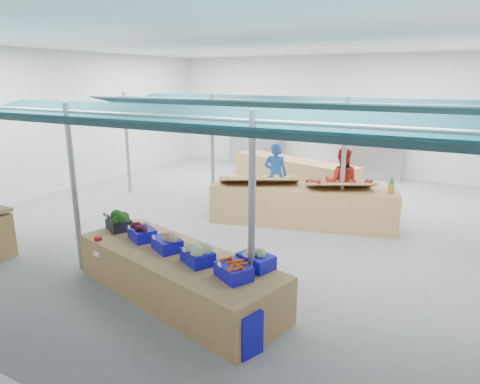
{
  "coord_description": "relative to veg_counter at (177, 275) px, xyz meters",
  "views": [
    {
      "loc": [
        5.03,
        -8.93,
        3.38
      ],
      "look_at": [
        0.99,
        -1.6,
        1.15
      ],
      "focal_mm": 32.0,
      "sensor_mm": 36.0,
      "label": 1
    }
  ],
  "objects": [
    {
      "name": "floor",
      "position": [
        -1.15,
        3.98,
        -0.37
      ],
      "size": [
        13.0,
        13.0,
        0.0
      ],
      "primitive_type": "plane",
      "color": "slate",
      "rests_on": "ground"
    },
    {
      "name": "hall",
      "position": [
        -1.15,
        5.42,
        2.28
      ],
      "size": [
        13.0,
        13.0,
        13.0
      ],
      "color": "silver",
      "rests_on": "ground"
    },
    {
      "name": "pole_grid",
      "position": [
        -0.4,
        2.23,
        1.45
      ],
      "size": [
        10.0,
        4.6,
        3.0
      ],
      "color": "gray",
      "rests_on": "floor"
    },
    {
      "name": "awnings",
      "position": [
        -0.4,
        2.23,
        2.41
      ],
      "size": [
        9.5,
        7.08,
        0.3
      ],
      "color": "#0A252E",
      "rests_on": "pole_grid"
    },
    {
      "name": "back_shelving_left",
      "position": [
        -3.65,
        9.98,
        0.63
      ],
      "size": [
        2.0,
        0.5,
        2.0
      ],
      "primitive_type": "cube",
      "color": "#B23F33",
      "rests_on": "floor"
    },
    {
      "name": "back_shelving_right",
      "position": [
        0.85,
        9.98,
        0.63
      ],
      "size": [
        2.0,
        0.5,
        2.0
      ],
      "primitive_type": "cube",
      "color": "#B23F33",
      "rests_on": "floor"
    },
    {
      "name": "veg_counter",
      "position": [
        0.0,
        0.0,
        0.0
      ],
      "size": [
        3.96,
        2.13,
        0.73
      ],
      "primitive_type": "cube",
      "rotation": [
        0.0,
        0.0,
        -0.25
      ],
      "color": "#956941",
      "rests_on": "floor"
    },
    {
      "name": "fruit_counter",
      "position": [
        0.48,
        4.28,
        0.09
      ],
      "size": [
        4.42,
        2.05,
        0.92
      ],
      "primitive_type": "cube",
      "rotation": [
        0.0,
        0.0,
        0.25
      ],
      "color": "#956941",
      "rests_on": "floor"
    },
    {
      "name": "far_counter",
      "position": [
        -1.22,
        7.92,
        0.05
      ],
      "size": [
        4.67,
        2.29,
        0.83
      ],
      "primitive_type": "cube",
      "rotation": [
        0.0,
        0.0,
        -0.31
      ],
      "color": "#956941",
      "rests_on": "floor"
    },
    {
      "name": "crate_stack",
      "position": [
        1.56,
        -0.72,
        -0.07
      ],
      "size": [
        0.58,
        0.5,
        0.59
      ],
      "primitive_type": "cube",
      "rotation": [
        0.0,
        0.0,
        -0.38
      ],
      "color": "#1310B1",
      "rests_on": "floor"
    },
    {
      "name": "vendor_left",
      "position": [
        -0.72,
        5.38,
        0.49
      ],
      "size": [
        0.71,
        0.55,
        1.72
      ],
      "primitive_type": "imported",
      "rotation": [
        0.0,
        0.0,
        3.39
      ],
      "color": "#18499E",
      "rests_on": "floor"
    },
    {
      "name": "vendor_right",
      "position": [
        1.08,
        5.38,
        0.49
      ],
      "size": [
        0.97,
        0.84,
        1.72
      ],
      "primitive_type": "imported",
      "rotation": [
        0.0,
        0.0,
        3.39
      ],
      "color": "#A72314",
      "rests_on": "floor"
    },
    {
      "name": "crate_broccoli",
      "position": [
        -1.57,
        0.39,
        0.52
      ],
      "size": [
        0.61,
        0.54,
        0.35
      ],
      "rotation": [
        0.0,
        0.0,
        -0.49
      ],
      "color": "black",
      "rests_on": "veg_counter"
    },
    {
      "name": "crate_beets",
      "position": [
        -0.86,
        0.22,
        0.5
      ],
      "size": [
        0.61,
        0.54,
        0.29
      ],
      "rotation": [
        0.0,
        0.0,
        -0.49
      ],
      "color": "#1310B1",
      "rests_on": "veg_counter"
    },
    {
      "name": "crate_celeriac",
      "position": [
        -0.2,
        0.05,
        0.51
      ],
      "size": [
        0.61,
        0.54,
        0.31
      ],
      "rotation": [
        0.0,
        0.0,
        -0.49
      ],
      "color": "#1310B1",
      "rests_on": "veg_counter"
    },
    {
      "name": "crate_cabbage",
      "position": [
        0.51,
        -0.13,
        0.52
      ],
      "size": [
        0.61,
        0.54,
        0.35
      ],
      "rotation": [
        0.0,
        0.0,
        -0.49
      ],
      "color": "#1310B1",
      "rests_on": "veg_counter"
    },
    {
      "name": "crate_carrots",
      "position": [
        1.22,
        -0.31,
        0.48
      ],
      "size": [
        0.61,
        0.54,
        0.29
      ],
      "rotation": [
        0.0,
        0.0,
        -0.49
      ],
      "color": "#1310B1",
      "rests_on": "veg_counter"
    },
    {
      "name": "sparrow",
      "position": [
        -1.77,
        0.31,
        0.61
      ],
      "size": [
        0.12,
        0.09,
        0.11
      ],
      "rotation": [
        0.0,
        0.0,
        -0.49
      ],
      "color": "brown",
      "rests_on": "crate_broccoli"
    },
    {
      "name": "pole_ribbon",
      "position": [
        -0.8,
        -0.8,
        0.71
      ],
      "size": [
        0.12,
        0.12,
        0.28
      ],
      "color": "#B70C12",
      "rests_on": "pole_grid"
    },
    {
      "name": "apple_heap_yellow",
      "position": [
        -0.49,
        3.93,
        0.72
      ],
      "size": [
        2.0,
        1.52,
        0.27
      ],
      "rotation": [
        0.0,
        0.0,
        0.49
      ],
      "color": "#997247",
      "rests_on": "fruit_counter"
    },
    {
      "name": "apple_heap_red",
      "position": [
        1.35,
        4.39,
        0.72
      ],
      "size": [
        1.65,
        1.33,
        0.27
      ],
      "rotation": [
        0.0,
        0.0,
        0.49
      ],
      "color": "#997247",
      "rests_on": "fruit_counter"
    },
    {
      "name": "pineapple",
      "position": [
        2.39,
        4.65,
        0.74
      ],
      "size": [
        0.14,
        0.14,
        0.39
      ],
      "rotation": [
        0.0,
        0.0,
        0.49
      ],
      "color": "#8C6019",
      "rests_on": "fruit_counter"
    },
    {
      "name": "crate_extra",
      "position": [
        1.33,
        0.15,
        0.51
      ],
      "size": [
        0.58,
        0.49,
        0.32
      ],
      "rotation": [
        0.0,
        0.0,
        -0.32
      ],
      "color": "#1310B1",
      "rests_on": "veg_counter"
    }
  ]
}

